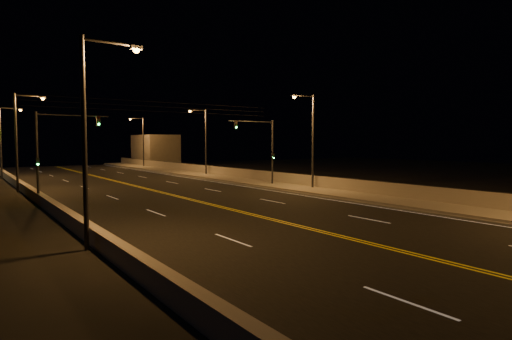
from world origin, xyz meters
TOP-DOWN VIEW (x-y plane):
  - road at (0.00, 20.00)m, footprint 18.00×120.00m
  - sidewalk at (10.80, 20.00)m, footprint 3.60×120.00m
  - curb at (8.93, 20.00)m, footprint 0.14×120.00m
  - parapet_wall at (12.45, 20.00)m, footprint 0.30×120.00m
  - jersey_barrier at (-9.73, 20.00)m, footprint 0.45×120.00m
  - distant_building_right at (16.50, 72.42)m, footprint 6.00×10.00m
  - parapet_rail at (12.45, 20.00)m, footprint 0.06×120.00m
  - lane_markings at (0.00, 19.93)m, footprint 17.32×116.00m
  - streetlight_1 at (11.51, 23.12)m, footprint 2.55×0.28m
  - streetlight_2 at (11.51, 43.33)m, footprint 2.55×0.28m
  - streetlight_3 at (11.51, 65.92)m, footprint 2.55×0.28m
  - streetlight_4 at (-9.91, 12.53)m, footprint 2.55×0.28m
  - streetlight_5 at (-9.91, 36.91)m, footprint 2.55×0.28m
  - streetlight_6 at (-9.91, 53.51)m, footprint 2.55×0.28m
  - traffic_signal_right at (10.04, 28.08)m, footprint 5.11×0.31m
  - traffic_signal_left at (-8.84, 28.08)m, footprint 5.11×0.31m
  - overhead_wires at (0.00, 29.50)m, footprint 22.00×0.03m

SIDE VIEW (x-z plane):
  - road at x=0.00m, z-range 0.00..0.02m
  - lane_markings at x=0.00m, z-range 0.02..0.02m
  - curb at x=8.93m, z-range 0.00..0.15m
  - sidewalk at x=10.80m, z-range 0.00..0.30m
  - jersey_barrier at x=-9.73m, z-range 0.00..0.77m
  - parapet_wall at x=12.45m, z-range 0.30..1.30m
  - parapet_rail at x=12.45m, z-range 1.30..1.36m
  - distant_building_right at x=16.50m, z-range 0.00..5.76m
  - traffic_signal_right at x=10.04m, z-range 0.82..7.35m
  - traffic_signal_left at x=-8.84m, z-range 0.82..7.35m
  - streetlight_1 at x=11.51m, z-range 0.70..9.28m
  - streetlight_2 at x=11.51m, z-range 0.70..9.28m
  - streetlight_3 at x=11.51m, z-range 0.70..9.28m
  - streetlight_4 at x=-9.91m, z-range 0.70..9.28m
  - streetlight_5 at x=-9.91m, z-range 0.70..9.28m
  - streetlight_6 at x=-9.91m, z-range 0.70..9.28m
  - overhead_wires at x=0.00m, z-range 6.98..7.81m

